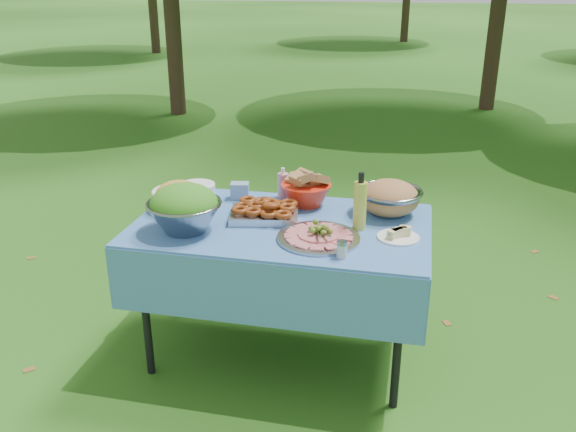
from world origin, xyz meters
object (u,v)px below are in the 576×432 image
Objects in this scene: picnic_table at (281,290)px; pasta_bowl_steel at (389,197)px; bread_bowl at (306,189)px; plate_stack at (197,189)px; salad_bowl at (184,208)px; oil_bottle at (360,201)px; charcuterie_platter at (319,230)px.

pasta_bowl_steel is at bearing 26.13° from picnic_table.
plate_stack is at bearing 177.16° from bread_bowl.
salad_bowl reaches higher than pasta_bowl_steel.
picnic_table is at bearing 23.47° from salad_bowl.
salad_bowl is 1.32× the size of bread_bowl.
oil_bottle is at bearing -118.29° from pasta_bowl_steel.
charcuterie_platter is at bearing 3.29° from salad_bowl.
salad_bowl reaches higher than bread_bowl.
plate_stack is 0.64m from bread_bowl.
bread_bowl is at bearing 43.08° from salad_bowl.
oil_bottle is (0.39, 0.01, 0.53)m from picnic_table.
pasta_bowl_steel is 0.50m from charcuterie_platter.
oil_bottle reaches higher than charcuterie_platter.
picnic_table is 0.76m from plate_stack.
oil_bottle reaches higher than salad_bowl.
picnic_table is at bearing 145.00° from charcuterie_platter.
plate_stack is 1.08m from pasta_bowl_steel.
charcuterie_platter is at bearing -136.11° from oil_bottle.
pasta_bowl_steel reaches higher than picnic_table.
salad_bowl is 1.72× the size of plate_stack.
bread_bowl reaches higher than pasta_bowl_steel.
picnic_table is 3.71× the size of charcuterie_platter.
charcuterie_platter reaches higher than picnic_table.
plate_stack is 1.00m from oil_bottle.
bread_bowl is at bearing 139.35° from oil_bottle.
plate_stack is at bearing 104.18° from salad_bowl.
pasta_bowl_steel is (0.44, -0.03, -0.00)m from bread_bowl.
oil_bottle is (0.17, 0.17, 0.10)m from charcuterie_platter.
bread_bowl is (0.63, -0.03, 0.06)m from plate_stack.
salad_bowl is (-0.43, -0.19, 0.50)m from picnic_table.
charcuterie_platter is 0.26m from oil_bottle.
charcuterie_platter is at bearing -126.65° from pasta_bowl_steel.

